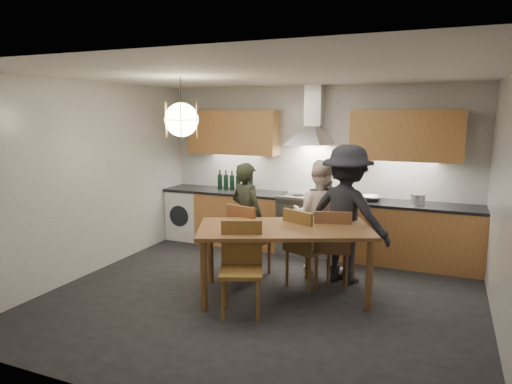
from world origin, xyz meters
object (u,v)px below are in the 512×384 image
at_px(chair_back_left, 246,236).
at_px(person_mid, 319,216).
at_px(mixing_bowl, 372,198).
at_px(stock_pot, 418,199).
at_px(wine_bottles, 235,181).
at_px(person_left, 247,216).
at_px(dining_table, 284,235).
at_px(chair_front, 241,261).
at_px(person_right, 347,214).

relative_size(chair_back_left, person_mid, 0.64).
distance_m(mixing_bowl, stock_pot, 0.64).
xyz_separation_m(chair_back_left, stock_pot, (2.05, 1.39, 0.40)).
relative_size(mixing_bowl, wine_bottles, 0.48).
height_order(mixing_bowl, wine_bottles, wine_bottles).
bearing_deg(stock_pot, person_left, -155.01).
xyz_separation_m(dining_table, chair_front, (-0.29, -0.60, -0.18)).
xyz_separation_m(dining_table, person_left, (-0.83, 0.76, -0.00)).
xyz_separation_m(person_mid, wine_bottles, (-1.68, 0.83, 0.28)).
bearing_deg(person_left, mixing_bowl, -125.16).
height_order(chair_front, person_left, person_left).
xyz_separation_m(chair_back_left, person_mid, (0.82, 0.63, 0.21)).
bearing_deg(person_right, wine_bottles, -9.86).
height_order(person_left, wine_bottles, person_left).
relative_size(dining_table, chair_back_left, 2.27).
bearing_deg(person_mid, chair_front, 72.57).
relative_size(chair_front, person_right, 0.56).
distance_m(person_left, person_mid, 1.01).
bearing_deg(person_mid, person_left, 12.98).
height_order(person_right, wine_bottles, person_right).
distance_m(dining_table, mixing_bowl, 1.94).
bearing_deg(wine_bottles, person_left, -57.44).
bearing_deg(chair_front, stock_pot, 32.79).
distance_m(chair_back_left, person_mid, 1.06).
xyz_separation_m(person_mid, stock_pot, (1.23, 0.76, 0.19)).
distance_m(person_right, stock_pot, 1.30).
relative_size(person_left, person_right, 0.84).
relative_size(person_mid, wine_bottles, 2.40).
relative_size(person_left, stock_pot, 7.65).
relative_size(person_mid, person_right, 0.87).
xyz_separation_m(dining_table, person_mid, (0.15, 1.03, 0.03)).
bearing_deg(chair_front, person_mid, 52.67).
distance_m(person_left, person_right, 1.41).
xyz_separation_m(chair_front, person_right, (0.87, 1.36, 0.32)).
height_order(person_right, mixing_bowl, person_right).
height_order(dining_table, mixing_bowl, mixing_bowl).
height_order(dining_table, chair_back_left, chair_back_left).
xyz_separation_m(chair_back_left, wine_bottles, (-0.85, 1.46, 0.49)).
relative_size(person_right, stock_pot, 9.09).
distance_m(chair_back_left, wine_bottles, 1.76).
relative_size(chair_back_left, stock_pot, 5.04).
bearing_deg(person_left, wine_bottles, -36.07).
height_order(chair_back_left, chair_front, chair_front).
bearing_deg(person_mid, mixing_bowl, -129.93).
relative_size(chair_back_left, person_left, 0.66).
distance_m(person_mid, person_right, 0.52).
bearing_deg(chair_back_left, wine_bottles, -45.77).
bearing_deg(mixing_bowl, wine_bottles, 178.30).
height_order(dining_table, person_left, person_left).
distance_m(person_left, stock_pot, 2.44).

